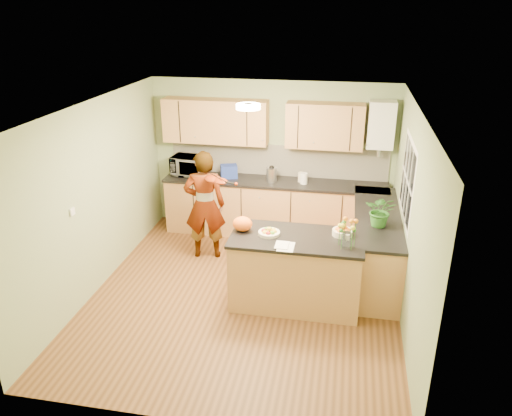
# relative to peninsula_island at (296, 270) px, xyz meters

# --- Properties ---
(floor) EXTENTS (4.50, 4.50, 0.00)m
(floor) POSITION_rel_peninsula_island_xyz_m (-0.68, 0.06, -0.47)
(floor) COLOR #563418
(floor) RESTS_ON ground
(ceiling) EXTENTS (4.00, 4.50, 0.02)m
(ceiling) POSITION_rel_peninsula_island_xyz_m (-0.68, 0.06, 2.03)
(ceiling) COLOR silver
(ceiling) RESTS_ON wall_back
(wall_back) EXTENTS (4.00, 0.02, 2.50)m
(wall_back) POSITION_rel_peninsula_island_xyz_m (-0.68, 2.31, 0.78)
(wall_back) COLOR #91A475
(wall_back) RESTS_ON floor
(wall_front) EXTENTS (4.00, 0.02, 2.50)m
(wall_front) POSITION_rel_peninsula_island_xyz_m (-0.68, -2.19, 0.78)
(wall_front) COLOR #91A475
(wall_front) RESTS_ON floor
(wall_left) EXTENTS (0.02, 4.50, 2.50)m
(wall_left) POSITION_rel_peninsula_island_xyz_m (-2.68, 0.06, 0.78)
(wall_left) COLOR #91A475
(wall_left) RESTS_ON floor
(wall_right) EXTENTS (0.02, 4.50, 2.50)m
(wall_right) POSITION_rel_peninsula_island_xyz_m (1.32, 0.06, 0.78)
(wall_right) COLOR #91A475
(wall_right) RESTS_ON floor
(back_counter) EXTENTS (3.64, 0.62, 0.94)m
(back_counter) POSITION_rel_peninsula_island_xyz_m (-0.58, 2.01, -0.00)
(back_counter) COLOR tan
(back_counter) RESTS_ON floor
(right_counter) EXTENTS (0.62, 2.24, 0.94)m
(right_counter) POSITION_rel_peninsula_island_xyz_m (1.02, 0.91, -0.00)
(right_counter) COLOR tan
(right_counter) RESTS_ON floor
(splashback) EXTENTS (3.60, 0.02, 0.52)m
(splashback) POSITION_rel_peninsula_island_xyz_m (-0.58, 2.29, 0.73)
(splashback) COLOR white
(splashback) RESTS_ON back_counter
(upper_cabinets) EXTENTS (3.20, 0.34, 0.70)m
(upper_cabinets) POSITION_rel_peninsula_island_xyz_m (-0.86, 2.14, 1.38)
(upper_cabinets) COLOR tan
(upper_cabinets) RESTS_ON wall_back
(boiler) EXTENTS (0.40, 0.30, 0.86)m
(boiler) POSITION_rel_peninsula_island_xyz_m (1.02, 2.15, 1.42)
(boiler) COLOR white
(boiler) RESTS_ON wall_back
(window_right) EXTENTS (0.01, 1.30, 1.05)m
(window_right) POSITION_rel_peninsula_island_xyz_m (1.31, 0.66, 1.08)
(window_right) COLOR white
(window_right) RESTS_ON wall_right
(light_switch) EXTENTS (0.02, 0.09, 0.09)m
(light_switch) POSITION_rel_peninsula_island_xyz_m (-2.66, -0.54, 0.83)
(light_switch) COLOR white
(light_switch) RESTS_ON wall_left
(ceiling_lamp) EXTENTS (0.30, 0.30, 0.07)m
(ceiling_lamp) POSITION_rel_peninsula_island_xyz_m (-0.68, 0.36, 1.99)
(ceiling_lamp) COLOR #FFEABF
(ceiling_lamp) RESTS_ON ceiling
(peninsula_island) EXTENTS (1.65, 0.84, 0.94)m
(peninsula_island) POSITION_rel_peninsula_island_xyz_m (0.00, 0.00, 0.00)
(peninsula_island) COLOR tan
(peninsula_island) RESTS_ON floor
(fruit_dish) EXTENTS (0.27, 0.27, 0.09)m
(fruit_dish) POSITION_rel_peninsula_island_xyz_m (-0.35, -0.00, 0.51)
(fruit_dish) COLOR beige
(fruit_dish) RESTS_ON peninsula_island
(orange_bowl) EXTENTS (0.25, 0.25, 0.15)m
(orange_bowl) POSITION_rel_peninsula_island_xyz_m (0.55, 0.15, 0.53)
(orange_bowl) COLOR beige
(orange_bowl) RESTS_ON peninsula_island
(flower_vase) EXTENTS (0.23, 0.23, 0.43)m
(flower_vase) POSITION_rel_peninsula_island_xyz_m (0.60, -0.18, 0.75)
(flower_vase) COLOR silver
(flower_vase) RESTS_ON peninsula_island
(orange_bag) EXTENTS (0.29, 0.26, 0.19)m
(orange_bag) POSITION_rel_peninsula_island_xyz_m (-0.70, 0.05, 0.57)
(orange_bag) COLOR orange
(orange_bag) RESTS_ON peninsula_island
(papers) EXTENTS (0.20, 0.27, 0.01)m
(papers) POSITION_rel_peninsula_island_xyz_m (-0.10, -0.30, 0.48)
(papers) COLOR white
(papers) RESTS_ON peninsula_island
(violinist) EXTENTS (0.68, 0.51, 1.67)m
(violinist) POSITION_rel_peninsula_island_xyz_m (-1.49, 1.04, 0.36)
(violinist) COLOR #ECB890
(violinist) RESTS_ON floor
(violin) EXTENTS (0.71, 0.62, 0.18)m
(violin) POSITION_rel_peninsula_island_xyz_m (-1.29, 0.82, 0.86)
(violin) COLOR #4B0E04
(violin) RESTS_ON violinist
(microwave) EXTENTS (0.61, 0.45, 0.32)m
(microwave) POSITION_rel_peninsula_island_xyz_m (-2.02, 2.05, 0.63)
(microwave) COLOR white
(microwave) RESTS_ON back_counter
(blue_box) EXTENTS (0.32, 0.27, 0.21)m
(blue_box) POSITION_rel_peninsula_island_xyz_m (-1.35, 2.03, 0.57)
(blue_box) COLOR navy
(blue_box) RESTS_ON back_counter
(kettle) EXTENTS (0.17, 0.17, 0.31)m
(kettle) POSITION_rel_peninsula_island_xyz_m (-0.63, 1.97, 0.59)
(kettle) COLOR #B4B4B9
(kettle) RESTS_ON back_counter
(jar_cream) EXTENTS (0.13, 0.13, 0.15)m
(jar_cream) POSITION_rel_peninsula_island_xyz_m (-0.16, 2.05, 0.54)
(jar_cream) COLOR beige
(jar_cream) RESTS_ON back_counter
(jar_white) EXTENTS (0.14, 0.14, 0.18)m
(jar_white) POSITION_rel_peninsula_island_xyz_m (-0.11, 1.96, 0.55)
(jar_white) COLOR white
(jar_white) RESTS_ON back_counter
(potted_plant) EXTENTS (0.45, 0.41, 0.43)m
(potted_plant) POSITION_rel_peninsula_island_xyz_m (1.02, 0.52, 0.68)
(potted_plant) COLOR #2F7025
(potted_plant) RESTS_ON right_counter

